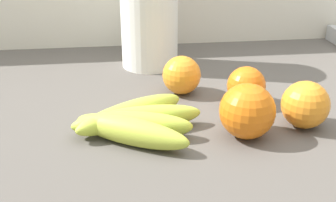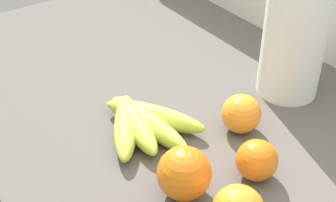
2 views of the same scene
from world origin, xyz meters
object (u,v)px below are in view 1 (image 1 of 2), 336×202
Objects in this scene: banana_bunch at (133,122)px; orange_center at (247,111)px; orange_far_right at (182,75)px; orange_front at (305,105)px; orange_back_left at (246,86)px.

orange_center is at bearing -9.50° from banana_bunch.
orange_center is at bearing -68.30° from orange_far_right.
orange_far_right is (-0.16, 0.15, -0.00)m from orange_front.
orange_center reaches higher than orange_back_left.
orange_front is at bearing -55.91° from orange_back_left.
orange_far_right is at bearing 111.70° from orange_center.
orange_front is 0.89× the size of orange_center.
orange_front is 0.10m from orange_center.
orange_center reaches higher than orange_front.
orange_front is (0.06, -0.09, 0.00)m from orange_back_left.
orange_far_right is (0.09, 0.14, 0.01)m from banana_bunch.
orange_center is (0.16, -0.03, 0.02)m from banana_bunch.
orange_back_left reaches higher than banana_bunch.
banana_bunch is 0.21m from orange_back_left.
orange_back_left is at bearing 23.84° from banana_bunch.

